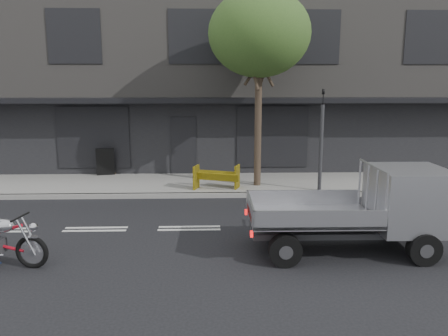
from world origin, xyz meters
TOP-DOWN VIEW (x-y plane):
  - ground at (0.00, 0.00)m, footprint 80.00×80.00m
  - sidewalk at (0.00, 4.70)m, footprint 32.00×3.20m
  - kerb at (0.00, 3.10)m, footprint 32.00×0.20m
  - building_main at (0.00, 11.30)m, footprint 26.00×10.00m
  - street_tree at (2.20, 4.20)m, footprint 3.40×3.40m
  - traffic_light_pole at (4.20, 3.35)m, footprint 0.12×0.12m
  - flatbed_ute at (4.49, -1.68)m, footprint 4.26×1.79m
  - construction_barrier at (0.76, 3.50)m, footprint 1.61×1.05m
  - sandwich_board at (-3.52, 5.99)m, footprint 0.77×0.60m

SIDE VIEW (x-z plane):
  - ground at x=0.00m, z-range 0.00..0.00m
  - sidewalk at x=0.00m, z-range 0.00..0.15m
  - kerb at x=0.00m, z-range 0.00..0.15m
  - construction_barrier at x=0.76m, z-range 0.15..0.99m
  - sandwich_board at x=-3.52m, z-range 0.15..1.24m
  - flatbed_ute at x=4.49m, z-range 0.14..2.10m
  - traffic_light_pole at x=4.20m, z-range -0.10..3.40m
  - building_main at x=0.00m, z-range 0.00..8.00m
  - street_tree at x=2.20m, z-range 1.90..8.65m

